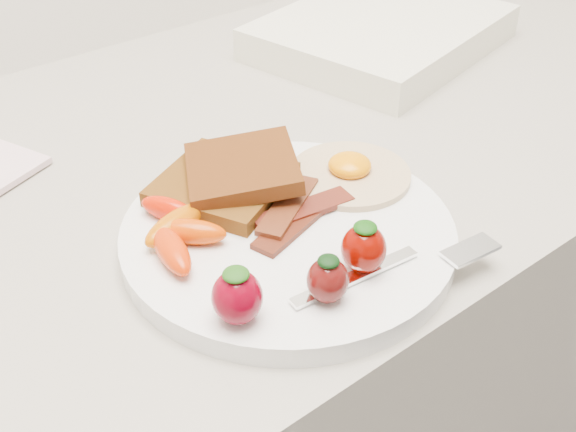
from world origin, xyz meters
TOP-DOWN VIEW (x-y plane):
  - plate at (0.01, 1.54)m, footprint 0.27×0.27m
  - toast_lower at (-0.00, 1.62)m, footprint 0.13×0.13m
  - toast_upper at (0.01, 1.61)m, footprint 0.13×0.13m
  - fried_egg at (0.10, 1.56)m, footprint 0.12×0.12m
  - bacon_strips at (0.02, 1.55)m, footprint 0.11×0.07m
  - baby_carrots at (-0.07, 1.58)m, footprint 0.07×0.11m
  - strawberries at (-0.03, 1.47)m, footprint 0.14×0.06m
  - fork at (0.05, 1.45)m, footprint 0.17×0.06m
  - appliance at (0.35, 1.78)m, footprint 0.34×0.29m

SIDE VIEW (x-z plane):
  - plate at x=0.01m, z-range 0.90..0.92m
  - appliance at x=0.35m, z-range 0.90..0.94m
  - fork at x=0.05m, z-range 0.92..0.92m
  - bacon_strips at x=0.02m, z-range 0.92..0.93m
  - fried_egg at x=0.10m, z-range 0.91..0.93m
  - toast_lower at x=0.00m, z-range 0.92..0.93m
  - baby_carrots at x=-0.07m, z-range 0.92..0.94m
  - strawberries at x=-0.03m, z-range 0.92..0.96m
  - toast_upper at x=0.01m, z-range 0.93..0.95m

